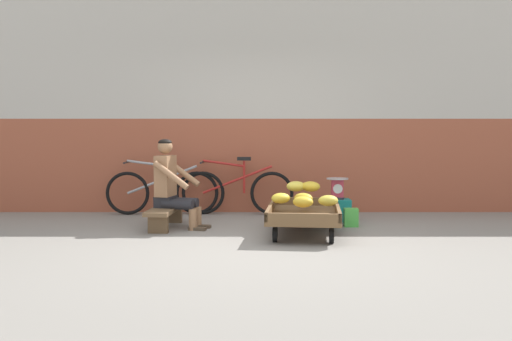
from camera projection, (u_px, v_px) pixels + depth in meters
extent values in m
plane|color=gray|center=(254.00, 248.00, 6.02)|extent=(80.00, 80.00, 0.00)
cube|color=#A35138|center=(255.00, 165.00, 8.68)|extent=(16.00, 0.30, 1.42)
cube|color=beige|center=(255.00, 58.00, 8.56)|extent=(16.00, 0.30, 1.84)
cube|color=brown|center=(305.00, 215.00, 6.78)|extent=(0.98, 1.52, 0.05)
cube|color=brown|center=(272.00, 208.00, 6.82)|extent=(0.18, 1.44, 0.10)
cube|color=brown|center=(339.00, 209.00, 6.74)|extent=(0.18, 1.44, 0.10)
cube|color=brown|center=(306.00, 201.00, 7.47)|extent=(0.84, 0.12, 0.10)
cube|color=brown|center=(305.00, 218.00, 6.08)|extent=(0.84, 0.12, 0.10)
cylinder|color=black|center=(282.00, 220.00, 7.32)|extent=(0.07, 0.18, 0.18)
cylinder|color=black|center=(330.00, 221.00, 7.26)|extent=(0.07, 0.18, 0.18)
cylinder|color=black|center=(277.00, 234.00, 6.33)|extent=(0.07, 0.18, 0.18)
cylinder|color=black|center=(333.00, 235.00, 6.26)|extent=(0.07, 0.18, 0.18)
ellipsoid|color=gold|center=(305.00, 198.00, 6.86)|extent=(0.30, 0.29, 0.13)
ellipsoid|color=gold|center=(330.00, 201.00, 6.65)|extent=(0.27, 0.23, 0.13)
ellipsoid|color=gold|center=(305.00, 202.00, 6.53)|extent=(0.28, 0.25, 0.13)
ellipsoid|color=gold|center=(282.00, 198.00, 6.87)|extent=(0.29, 0.26, 0.13)
ellipsoid|color=yellow|center=(298.00, 186.00, 7.10)|extent=(0.25, 0.19, 0.13)
ellipsoid|color=gold|center=(312.00, 186.00, 7.08)|extent=(0.29, 0.25, 0.13)
cube|color=brown|center=(167.00, 209.00, 7.24)|extent=(0.40, 1.12, 0.05)
cube|color=brown|center=(175.00, 215.00, 7.63)|extent=(0.25, 0.10, 0.22)
cube|color=brown|center=(160.00, 224.00, 6.87)|extent=(0.25, 0.10, 0.22)
cylinder|color=#9E704C|center=(199.00, 217.00, 7.24)|extent=(0.10, 0.10, 0.27)
cube|color=#4C3D2D|center=(204.00, 226.00, 7.23)|extent=(0.24, 0.14, 0.04)
cylinder|color=#232328|center=(185.00, 203.00, 7.27)|extent=(0.42, 0.22, 0.13)
cylinder|color=#9E704C|center=(194.00, 219.00, 7.06)|extent=(0.10, 0.10, 0.27)
cube|color=#4C3D2D|center=(199.00, 229.00, 7.06)|extent=(0.24, 0.14, 0.04)
cylinder|color=#232328|center=(179.00, 204.00, 7.10)|extent=(0.42, 0.22, 0.13)
cube|color=#232328|center=(167.00, 201.00, 7.23)|extent=(0.28, 0.33, 0.14)
cube|color=#9E704C|center=(167.00, 176.00, 7.21)|extent=(0.25, 0.35, 0.52)
cylinder|color=#9E704C|center=(184.00, 173.00, 7.36)|extent=(0.47, 0.19, 0.36)
cylinder|color=#9E704C|center=(173.00, 175.00, 6.97)|extent=(0.47, 0.19, 0.36)
sphere|color=#9E704C|center=(167.00, 147.00, 7.18)|extent=(0.19, 0.19, 0.19)
ellipsoid|color=black|center=(167.00, 142.00, 7.18)|extent=(0.17, 0.17, 0.09)
cube|color=#19847F|center=(339.00, 210.00, 7.78)|extent=(0.36, 0.28, 0.30)
cylinder|color=#28282D|center=(339.00, 198.00, 7.77)|extent=(0.20, 0.20, 0.03)
cube|color=#C6384C|center=(339.00, 188.00, 7.76)|extent=(0.16, 0.10, 0.24)
cylinder|color=white|center=(339.00, 189.00, 7.70)|extent=(0.13, 0.01, 0.13)
cylinder|color=#B2B5BA|center=(339.00, 179.00, 7.75)|extent=(0.30, 0.30, 0.01)
torus|color=black|center=(129.00, 193.00, 8.31)|extent=(0.64, 0.08, 0.64)
torus|color=black|center=(198.00, 193.00, 8.35)|extent=(0.64, 0.08, 0.64)
cylinder|color=#9EA0A5|center=(164.00, 180.00, 8.32)|extent=(1.03, 0.08, 0.43)
cylinder|color=#9EA0A5|center=(170.00, 177.00, 8.32)|extent=(0.04, 0.04, 0.48)
cylinder|color=#9EA0A5|center=(150.00, 163.00, 8.29)|extent=(0.62, 0.06, 0.12)
cube|color=black|center=(170.00, 159.00, 8.30)|extent=(0.20, 0.11, 0.05)
cylinder|color=black|center=(129.00, 162.00, 8.28)|extent=(0.05, 0.48, 0.03)
torus|color=black|center=(205.00, 193.00, 8.35)|extent=(0.64, 0.08, 0.64)
torus|color=black|center=(273.00, 193.00, 8.30)|extent=(0.64, 0.08, 0.64)
cylinder|color=#AD231E|center=(239.00, 180.00, 8.31)|extent=(1.03, 0.08, 0.43)
cylinder|color=#AD231E|center=(246.00, 177.00, 8.31)|extent=(0.04, 0.04, 0.48)
cylinder|color=#AD231E|center=(225.00, 163.00, 8.31)|extent=(0.62, 0.06, 0.12)
cube|color=black|center=(246.00, 159.00, 8.29)|extent=(0.20, 0.11, 0.05)
cylinder|color=black|center=(204.00, 162.00, 8.32)|extent=(0.05, 0.48, 0.03)
cube|color=green|center=(352.00, 218.00, 7.31)|extent=(0.18, 0.12, 0.24)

